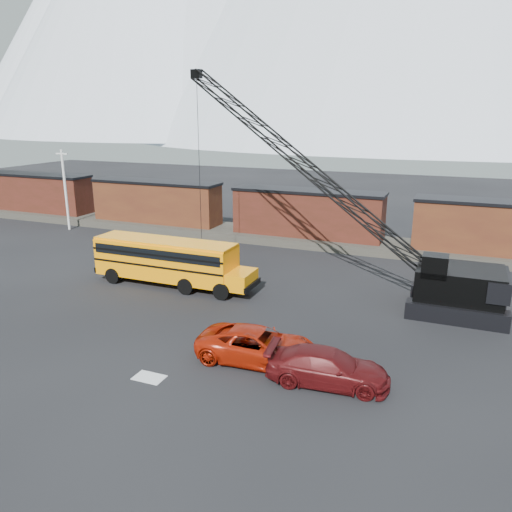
{
  "coord_description": "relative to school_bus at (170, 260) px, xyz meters",
  "views": [
    {
      "loc": [
        12.57,
        -20.67,
        11.45
      ],
      "look_at": [
        1.36,
        6.5,
        3.0
      ],
      "focal_mm": 35.0,
      "sensor_mm": 36.0,
      "label": 1
    }
  ],
  "objects": [
    {
      "name": "ground",
      "position": [
        5.26,
        -7.16,
        -1.79
      ],
      "size": [
        160.0,
        160.0,
        0.0
      ],
      "primitive_type": "plane",
      "color": "black",
      "rests_on": "ground"
    },
    {
      "name": "gravel_berm",
      "position": [
        5.26,
        14.84,
        -1.44
      ],
      "size": [
        120.0,
        5.0,
        0.7
      ],
      "primitive_type": "cube",
      "color": "#4C483E",
      "rests_on": "ground"
    },
    {
      "name": "boxcar_west_far",
      "position": [
        -26.74,
        14.84,
        0.97
      ],
      "size": [
        13.7,
        3.1,
        4.17
      ],
      "color": "#4F1E16",
      "rests_on": "gravel_berm"
    },
    {
      "name": "boxcar_west_near",
      "position": [
        -10.74,
        14.84,
        0.97
      ],
      "size": [
        13.7,
        3.1,
        4.17
      ],
      "color": "#471F14",
      "rests_on": "gravel_berm"
    },
    {
      "name": "boxcar_mid",
      "position": [
        5.26,
        14.84,
        0.97
      ],
      "size": [
        13.7,
        3.1,
        4.17
      ],
      "color": "#4F1E16",
      "rests_on": "gravel_berm"
    },
    {
      "name": "boxcar_east_near",
      "position": [
        21.26,
        14.84,
        0.97
      ],
      "size": [
        13.7,
        3.1,
        4.17
      ],
      "color": "#471F14",
      "rests_on": "gravel_berm"
    },
    {
      "name": "utility_pole",
      "position": [
        -18.74,
        10.84,
        2.36
      ],
      "size": [
        1.4,
        0.24,
        8.0
      ],
      "color": "silver",
      "rests_on": "ground"
    },
    {
      "name": "snow_patch",
      "position": [
        5.76,
        -11.16,
        -1.78
      ],
      "size": [
        1.4,
        0.9,
        0.02
      ],
      "primitive_type": "cube",
      "color": "silver",
      "rests_on": "ground"
    },
    {
      "name": "school_bus",
      "position": [
        0.0,
        0.0,
        0.0
      ],
      "size": [
        11.65,
        2.65,
        3.19
      ],
      "color": "#FF9105",
      "rests_on": "ground"
    },
    {
      "name": "red_pickup",
      "position": [
        9.71,
        -7.84,
        -0.98
      ],
      "size": [
        6.02,
        3.05,
        1.63
      ],
      "primitive_type": "imported",
      "rotation": [
        0.0,
        0.0,
        1.63
      ],
      "color": "#AA1C08",
      "rests_on": "ground"
    },
    {
      "name": "maroon_suv",
      "position": [
        13.28,
        -8.58,
        -1.01
      ],
      "size": [
        5.59,
        2.75,
        1.56
      ],
      "primitive_type": "imported",
      "rotation": [
        0.0,
        0.0,
        1.68
      ],
      "color": "#4F0E0F",
      "rests_on": "ground"
    },
    {
      "name": "crawler_crane",
      "position": [
        8.76,
        3.46,
        6.08
      ],
      "size": [
        21.61,
        5.03,
        14.56
      ],
      "color": "black",
      "rests_on": "ground"
    }
  ]
}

